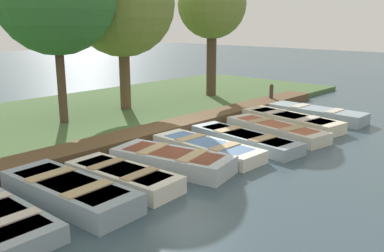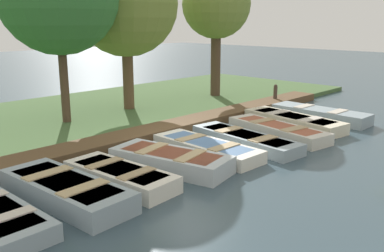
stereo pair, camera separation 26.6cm
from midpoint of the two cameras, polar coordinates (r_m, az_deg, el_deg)
ground_plane at (r=12.06m, az=-0.08°, el=-2.35°), size 80.00×80.00×0.00m
shore_bank at (r=15.81m, az=-13.29°, el=1.53°), size 8.00×24.00×0.18m
dock_walkway at (r=12.85m, az=-3.96°, el=-0.70°), size 1.00×17.27×0.29m
rowboat_1 at (r=8.60m, az=-15.65°, el=-8.21°), size 3.16×1.26×0.43m
rowboat_2 at (r=9.19m, az=-8.71°, el=-6.59°), size 2.74×1.16×0.38m
rowboat_3 at (r=9.99m, az=-2.09°, el=-4.56°), size 3.03×1.67×0.43m
rowboat_4 at (r=11.08m, az=2.66°, el=-2.94°), size 3.15×1.10×0.35m
rowboat_5 at (r=11.96m, az=7.74°, el=-1.79°), size 3.48×1.32×0.34m
rowboat_6 at (r=13.10m, az=11.89°, el=-0.52°), size 3.44×1.53×0.36m
rowboat_7 at (r=14.33m, az=13.88°, el=0.67°), size 3.59×1.53×0.39m
rowboat_8 at (r=15.58m, az=17.17°, el=1.53°), size 3.42×1.06×0.41m
mooring_post_far at (r=17.75m, az=11.46°, el=4.10°), size 0.16×0.16×0.87m
park_tree_center at (r=15.84m, az=-8.36°, el=15.74°), size 3.72×3.72×5.80m
park_tree_right at (r=18.59m, az=3.69°, el=15.78°), size 2.89×2.89×5.49m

